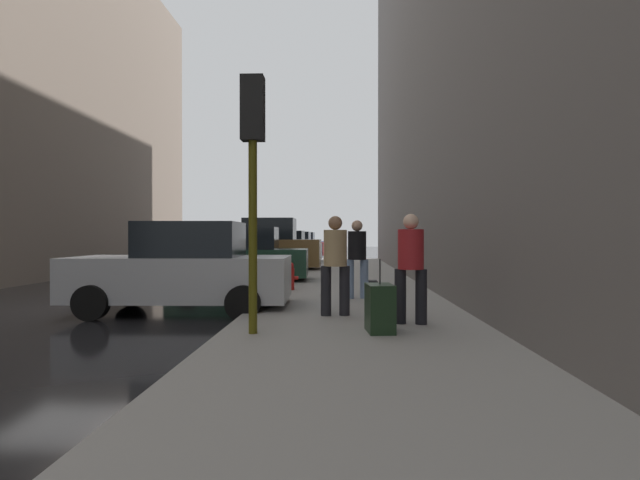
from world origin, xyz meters
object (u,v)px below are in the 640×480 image
at_px(parked_dark_green_sedan, 241,257).
at_px(parked_gray_coupe, 283,248).
at_px(duffel_bag, 371,286).
at_px(fire_hydrant, 290,276).
at_px(parked_blue_sedan, 299,245).
at_px(parked_silver_sedan, 184,270).
at_px(parked_bronze_suv, 266,248).
at_px(traffic_light, 253,147).
at_px(pedestrian_in_tan_coat, 335,260).
at_px(parked_red_hatchback, 293,246).
at_px(rolling_suitcase, 380,308).
at_px(pedestrian_in_jeans, 357,255).
at_px(pedestrian_in_red_jacket, 411,262).

height_order(parked_dark_green_sedan, parked_gray_coupe, same).
relative_size(parked_dark_green_sedan, duffel_bag, 9.68).
bearing_deg(fire_hydrant, parked_blue_sedan, 94.18).
distance_m(parked_dark_green_sedan, parked_gray_coupe, 11.20).
xyz_separation_m(parked_silver_sedan, parked_bronze_suv, (-0.00, 10.88, 0.18)).
distance_m(traffic_light, pedestrian_in_tan_coat, 2.58).
bearing_deg(parked_dark_green_sedan, parked_gray_coupe, 90.00).
bearing_deg(parked_silver_sedan, parked_red_hatchback, 90.00).
height_order(parked_dark_green_sedan, duffel_bag, parked_dark_green_sedan).
bearing_deg(parked_gray_coupe, duffel_bag, -75.19).
bearing_deg(parked_bronze_suv, rolling_suitcase, -74.87).
relative_size(parked_dark_green_sedan, parked_blue_sedan, 1.00).
distance_m(traffic_light, duffel_bag, 6.08).
relative_size(pedestrian_in_tan_coat, duffel_bag, 3.89).
bearing_deg(traffic_light, pedestrian_in_jeans, 68.23).
bearing_deg(pedestrian_in_red_jacket, parked_blue_sedan, 98.06).
height_order(parked_silver_sedan, parked_blue_sedan, same).
xyz_separation_m(pedestrian_in_red_jacket, rolling_suitcase, (-0.53, -0.69, -0.61)).
relative_size(parked_red_hatchback, duffel_bag, 9.70).
bearing_deg(pedestrian_in_jeans, duffel_bag, 73.13).
distance_m(parked_bronze_suv, parked_red_hatchback, 11.62).
xyz_separation_m(traffic_light, rolling_suitcase, (1.79, 0.16, -2.27)).
bearing_deg(pedestrian_in_tan_coat, parked_silver_sedan, 159.37).
height_order(parked_bronze_suv, pedestrian_in_jeans, parked_bronze_suv).
xyz_separation_m(parked_blue_sedan, fire_hydrant, (1.80, -24.67, -0.35)).
distance_m(parked_gray_coupe, traffic_light, 19.81).
height_order(traffic_light, rolling_suitcase, traffic_light).
distance_m(pedestrian_in_jeans, duffel_bag, 1.51).
xyz_separation_m(parked_gray_coupe, parked_red_hatchback, (-0.00, 5.62, 0.00)).
xyz_separation_m(parked_silver_sedan, rolling_suitcase, (3.64, -2.58, -0.36)).
height_order(parked_bronze_suv, pedestrian_in_red_jacket, parked_bronze_suv).
distance_m(pedestrian_in_red_jacket, pedestrian_in_jeans, 3.22).
bearing_deg(parked_blue_sedan, parked_silver_sedan, -90.00).
bearing_deg(pedestrian_in_tan_coat, pedestrian_in_red_jacket, -33.12).
distance_m(parked_silver_sedan, pedestrian_in_red_jacket, 4.59).
relative_size(parked_bronze_suv, rolling_suitcase, 4.43).
height_order(parked_dark_green_sedan, fire_hydrant, parked_dark_green_sedan).
bearing_deg(parked_dark_green_sedan, parked_blue_sedan, 90.00).
bearing_deg(parked_bronze_suv, duffel_bag, -65.64).
relative_size(parked_bronze_suv, duffel_bag, 10.47).
xyz_separation_m(parked_blue_sedan, rolling_suitcase, (3.64, -30.14, -0.36)).
bearing_deg(parked_blue_sedan, parked_red_hatchback, -90.00).
relative_size(parked_gray_coupe, rolling_suitcase, 4.10).
relative_size(parked_red_hatchback, pedestrian_in_tan_coat, 2.50).
relative_size(parked_dark_green_sedan, pedestrian_in_jeans, 2.49).
bearing_deg(duffel_bag, parked_red_hatchback, 100.77).
height_order(fire_hydrant, duffel_bag, fire_hydrant).
relative_size(parked_red_hatchback, parked_blue_sedan, 1.00).
distance_m(parked_blue_sedan, pedestrian_in_jeans, 26.55).
bearing_deg(pedestrian_in_tan_coat, pedestrian_in_jeans, 79.16).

